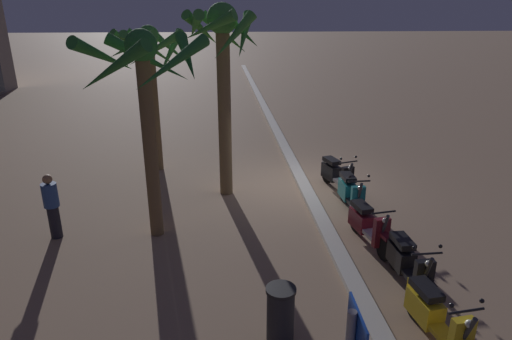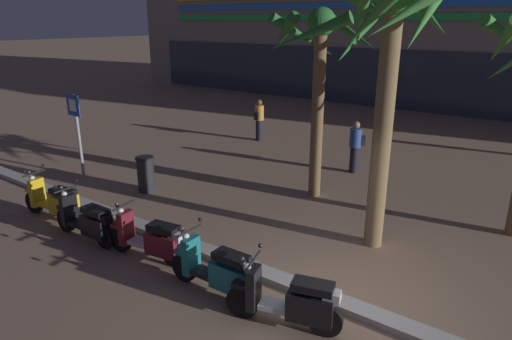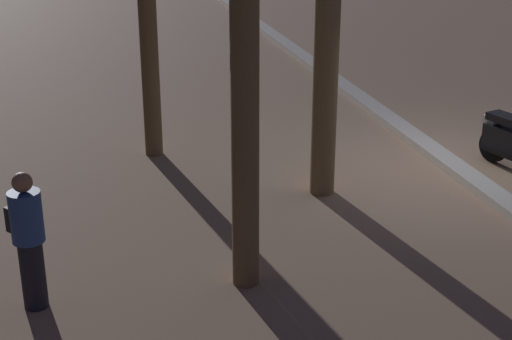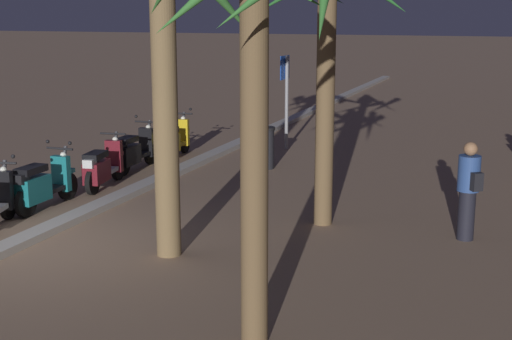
% 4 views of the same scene
% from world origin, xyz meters
% --- Properties ---
extents(ground_plane, '(200.00, 200.00, 0.00)m').
position_xyz_m(ground_plane, '(0.00, 0.00, 0.00)').
color(ground_plane, '#93755B').
extents(curb_strip, '(60.00, 0.36, 0.12)m').
position_xyz_m(curb_strip, '(0.00, -0.14, 0.06)').
color(curb_strip, '#BCB7AD').
rests_on(curb_strip, ground).
extents(pedestrian_by_palm_tree, '(0.44, 0.40, 1.55)m').
position_xyz_m(pedestrian_by_palm_tree, '(-2.67, 6.20, 0.82)').
color(pedestrian_by_palm_tree, black).
rests_on(pedestrian_by_palm_tree, ground).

